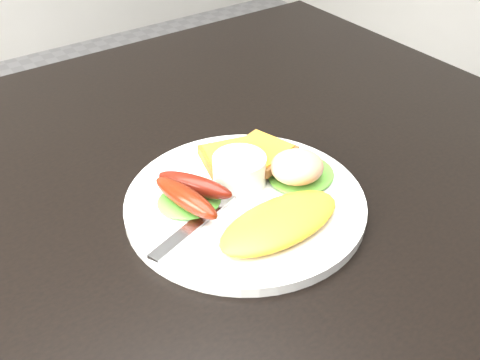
% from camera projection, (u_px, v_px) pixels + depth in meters
% --- Properties ---
extents(dining_table, '(1.20, 0.80, 0.04)m').
position_uv_depth(dining_table, '(130.00, 209.00, 0.67)').
color(dining_table, black).
rests_on(dining_table, ground).
extents(plate, '(0.27, 0.27, 0.01)m').
position_uv_depth(plate, '(245.00, 203.00, 0.63)').
color(plate, white).
rests_on(plate, dining_table).
extents(lettuce_left, '(0.09, 0.08, 0.01)m').
position_uv_depth(lettuce_left, '(189.00, 201.00, 0.62)').
color(lettuce_left, '#398324').
rests_on(lettuce_left, plate).
extents(lettuce_right, '(0.10, 0.10, 0.01)m').
position_uv_depth(lettuce_right, '(301.00, 174.00, 0.66)').
color(lettuce_right, '#4A891F').
rests_on(lettuce_right, plate).
extents(omelette, '(0.15, 0.07, 0.02)m').
position_uv_depth(omelette, '(280.00, 222.00, 0.58)').
color(omelette, yellow).
rests_on(omelette, plate).
extents(sausage_a, '(0.04, 0.10, 0.02)m').
position_uv_depth(sausage_a, '(186.00, 198.00, 0.60)').
color(sausage_a, '#6B0C0A').
rests_on(sausage_a, lettuce_left).
extents(sausage_b, '(0.07, 0.09, 0.02)m').
position_uv_depth(sausage_b, '(195.00, 185.00, 0.62)').
color(sausage_b, '#5C1911').
rests_on(sausage_b, lettuce_left).
extents(ramekin, '(0.08, 0.08, 0.04)m').
position_uv_depth(ramekin, '(239.00, 171.00, 0.64)').
color(ramekin, white).
rests_on(ramekin, plate).
extents(toast_a, '(0.09, 0.09, 0.01)m').
position_uv_depth(toast_a, '(235.00, 159.00, 0.68)').
color(toast_a, olive).
rests_on(toast_a, plate).
extents(toast_b, '(0.08, 0.08, 0.01)m').
position_uv_depth(toast_b, '(261.00, 153.00, 0.67)').
color(toast_b, brown).
rests_on(toast_b, toast_a).
extents(potato_salad, '(0.07, 0.07, 0.03)m').
position_uv_depth(potato_salad, '(297.00, 167.00, 0.64)').
color(potato_salad, beige).
rests_on(potato_salad, lettuce_right).
extents(fork, '(0.18, 0.07, 0.00)m').
position_uv_depth(fork, '(211.00, 212.00, 0.61)').
color(fork, '#ADAFB7').
rests_on(fork, plate).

